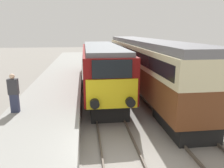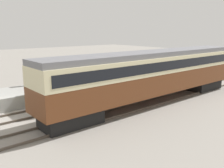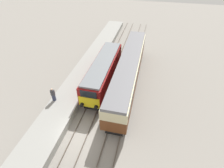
% 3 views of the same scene
% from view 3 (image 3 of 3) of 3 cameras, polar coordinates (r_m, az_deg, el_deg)
% --- Properties ---
extents(ground_plane, '(120.00, 120.00, 0.00)m').
position_cam_3_polar(ground_plane, '(19.29, -10.53, -16.63)').
color(ground_plane, gray).
extents(platform_left, '(3.50, 50.00, 0.99)m').
position_cam_3_polar(platform_left, '(25.03, -10.93, 0.37)').
color(platform_left, gray).
rests_on(platform_left, ground_plane).
extents(rails_near_track, '(1.51, 60.00, 0.14)m').
position_cam_3_polar(rails_near_track, '(22.19, -5.79, -6.34)').
color(rails_near_track, '#4C4238').
rests_on(rails_near_track, ground_plane).
extents(rails_far_track, '(1.50, 60.00, 0.14)m').
position_cam_3_polar(rails_far_track, '(21.56, 2.91, -7.83)').
color(rails_far_track, '#4C4238').
rests_on(rails_far_track, ground_plane).
extents(locomotive, '(2.70, 12.43, 3.66)m').
position_cam_3_polar(locomotive, '(24.22, -2.85, 4.16)').
color(locomotive, black).
rests_on(locomotive, ground_plane).
extents(passenger_carriage, '(2.75, 19.03, 4.03)m').
position_cam_3_polar(passenger_carriage, '(24.02, 5.47, 4.92)').
color(passenger_carriage, black).
rests_on(passenger_carriage, ground_plane).
extents(person_on_platform, '(0.44, 0.26, 1.81)m').
position_cam_3_polar(person_on_platform, '(21.71, -18.68, -3.29)').
color(person_on_platform, '#2D334C').
rests_on(person_on_platform, platform_left).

